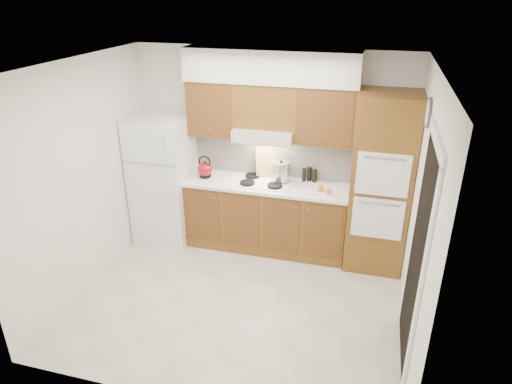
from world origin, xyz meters
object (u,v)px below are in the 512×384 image
at_px(fridge, 164,179).
at_px(oven_cabinet, 381,184).
at_px(stock_pot, 281,171).
at_px(kettle, 205,170).

distance_m(fridge, oven_cabinet, 2.86).
relative_size(fridge, stock_pot, 7.34).
relative_size(kettle, stock_pot, 0.84).
distance_m(fridge, stock_pot, 1.62).
xyz_separation_m(oven_cabinet, stock_pot, (-1.25, 0.11, -0.01)).
relative_size(fridge, kettle, 8.75).
xyz_separation_m(fridge, kettle, (0.59, 0.04, 0.19)).
bearing_deg(stock_pot, fridge, -174.71).
bearing_deg(stock_pot, oven_cabinet, -5.15).
height_order(oven_cabinet, kettle, oven_cabinet).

